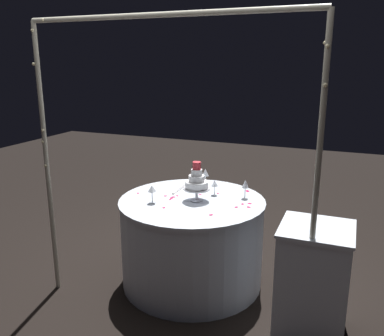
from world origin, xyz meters
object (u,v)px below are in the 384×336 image
object	(u,v)px
side_table	(313,282)
decorative_arch	(163,129)
wine_glass_0	(152,189)
wine_glass_2	(245,185)
wine_glass_1	(214,184)
wine_glass_3	(205,173)
tiered_cake	(197,182)
cake_knife	(179,190)
main_table	(192,241)

from	to	relation	value
side_table	decorative_arch	bearing A→B (deg)	10.27
side_table	wine_glass_0	distance (m)	1.38
decorative_arch	wine_glass_2	distance (m)	0.99
decorative_arch	side_table	world-z (taller)	decorative_arch
decorative_arch	wine_glass_2	bearing A→B (deg)	-118.58
wine_glass_1	wine_glass_3	world-z (taller)	wine_glass_3
wine_glass_1	tiered_cake	bearing A→B (deg)	64.92
wine_glass_3	cake_knife	distance (m)	0.29
main_table	wine_glass_1	distance (m)	0.52
decorative_arch	tiered_cake	size ratio (longest dim) A/B	6.55
wine_glass_1	cake_knife	world-z (taller)	wine_glass_1
wine_glass_0	cake_knife	size ratio (longest dim) A/B	0.50
cake_knife	decorative_arch	bearing A→B (deg)	106.16
tiered_cake	wine_glass_2	size ratio (longest dim) A/B	2.05
cake_knife	wine_glass_1	bearing A→B (deg)	178.71
decorative_arch	wine_glass_1	xyz separation A→B (m)	(-0.13, -0.71, -0.57)
main_table	wine_glass_0	world-z (taller)	wine_glass_0
side_table	wine_glass_3	size ratio (longest dim) A/B	4.76
decorative_arch	main_table	bearing A→B (deg)	-89.90
wine_glass_1	wine_glass_2	world-z (taller)	wine_glass_2
tiered_cake	wine_glass_1	bearing A→B (deg)	-115.08
decorative_arch	cake_knife	world-z (taller)	decorative_arch
tiered_cake	main_table	bearing A→B (deg)	-8.53
decorative_arch	wine_glass_2	xyz separation A→B (m)	(-0.39, -0.72, -0.55)
wine_glass_0	wine_glass_2	size ratio (longest dim) A/B	0.92
main_table	side_table	size ratio (longest dim) A/B	1.51
wine_glass_1	wine_glass_3	bearing A→B (deg)	-52.13
decorative_arch	tiered_cake	xyz separation A→B (m)	(-0.04, -0.52, -0.51)
tiered_cake	wine_glass_3	xyz separation A→B (m)	(0.07, -0.39, -0.04)
main_table	wine_glass_3	bearing A→B (deg)	-86.35
decorative_arch	tiered_cake	world-z (taller)	decorative_arch
tiered_cake	wine_glass_0	xyz separation A→B (m)	(0.31, 0.18, -0.05)
decorative_arch	cake_knife	bearing A→B (deg)	-73.84
side_table	wine_glass_0	bearing A→B (deg)	-6.49
side_table	wine_glass_1	xyz separation A→B (m)	(0.89, -0.52, 0.44)
wine_glass_3	cake_knife	xyz separation A→B (m)	(0.18, 0.19, -0.12)
wine_glass_1	decorative_arch	bearing A→B (deg)	79.48
cake_knife	wine_glass_2	bearing A→B (deg)	-179.10
main_table	tiered_cake	distance (m)	0.54
tiered_cake	wine_glass_3	bearing A→B (deg)	-80.14
decorative_arch	side_table	bearing A→B (deg)	-169.73
wine_glass_0	cake_knife	distance (m)	0.40
tiered_cake	wine_glass_1	distance (m)	0.22
side_table	tiered_cake	bearing A→B (deg)	-18.63
side_table	wine_glass_2	bearing A→B (deg)	-40.44
wine_glass_2	cake_knife	xyz separation A→B (m)	(0.60, 0.01, -0.11)
side_table	wine_glass_1	bearing A→B (deg)	-30.22
wine_glass_0	wine_glass_3	distance (m)	0.63
main_table	tiered_cake	size ratio (longest dim) A/B	3.69
side_table	main_table	bearing A→B (deg)	-18.22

